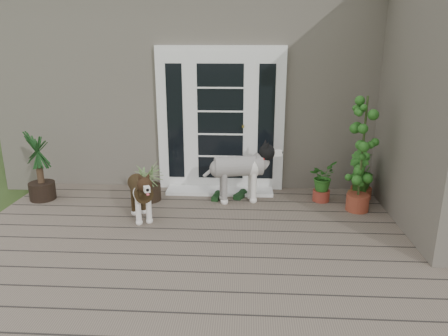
{
  "coord_description": "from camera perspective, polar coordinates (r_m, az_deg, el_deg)",
  "views": [
    {
      "loc": [
        0.21,
        -3.58,
        2.31
      ],
      "look_at": [
        -0.1,
        1.75,
        0.7
      ],
      "focal_mm": 33.52,
      "sensor_mm": 36.0,
      "label": 1
    }
  ],
  "objects": [
    {
      "name": "deck",
      "position": [
        4.58,
        0.29,
        -12.66
      ],
      "size": [
        6.2,
        4.6,
        0.12
      ],
      "primitive_type": "cube",
      "color": "#6B5B4C",
      "rests_on": "ground"
    },
    {
      "name": "house_main",
      "position": [
        8.27,
        1.88,
        11.5
      ],
      "size": [
        7.4,
        4.0,
        3.1
      ],
      "primitive_type": "cube",
      "color": "#665E54",
      "rests_on": "ground"
    },
    {
      "name": "door_unit",
      "position": [
        6.3,
        -0.47,
        6.58
      ],
      "size": [
        1.9,
        0.14,
        2.15
      ],
      "primitive_type": "cube",
      "color": "white",
      "rests_on": "deck"
    },
    {
      "name": "door_step",
      "position": [
        6.38,
        -0.56,
        -3.07
      ],
      "size": [
        1.6,
        0.4,
        0.05
      ],
      "primitive_type": "cube",
      "color": "white",
      "rests_on": "deck"
    },
    {
      "name": "brindle_dog",
      "position": [
        5.44,
        -11.32,
        -3.83
      ],
      "size": [
        0.6,
        0.8,
        0.61
      ],
      "primitive_type": null,
      "rotation": [
        0.0,
        0.0,
        3.58
      ],
      "color": "#3C2B15",
      "rests_on": "deck"
    },
    {
      "name": "white_dog",
      "position": [
        5.91,
        1.99,
        -1.07
      ],
      "size": [
        0.97,
        0.58,
        0.76
      ],
      "primitive_type": null,
      "rotation": [
        0.0,
        0.0,
        -1.36
      ],
      "color": "beige",
      "rests_on": "deck"
    },
    {
      "name": "spider_plant",
      "position": [
        6.07,
        -10.3,
        -1.58
      ],
      "size": [
        0.74,
        0.74,
        0.61
      ],
      "primitive_type": null,
      "rotation": [
        0.0,
        0.0,
        -0.35
      ],
      "color": "#94BC73",
      "rests_on": "deck"
    },
    {
      "name": "yucca",
      "position": [
        6.5,
        -23.9,
        0.23
      ],
      "size": [
        0.91,
        0.91,
        1.0
      ],
      "primitive_type": null,
      "rotation": [
        0.0,
        0.0,
        0.42
      ],
      "color": "black",
      "rests_on": "deck"
    },
    {
      "name": "herb_a",
      "position": [
        6.12,
        13.2,
        -2.23
      ],
      "size": [
        0.53,
        0.53,
        0.49
      ],
      "primitive_type": "imported",
      "rotation": [
        0.0,
        0.0,
        1.03
      ],
      "color": "#22651D",
      "rests_on": "deck"
    },
    {
      "name": "herb_b",
      "position": [
        6.16,
        17.83,
        -2.21
      ],
      "size": [
        0.49,
        0.49,
        0.54
      ],
      "primitive_type": "imported",
      "rotation": [
        0.0,
        0.0,
        2.09
      ],
      "color": "#1A4B15",
      "rests_on": "deck"
    },
    {
      "name": "herb_c",
      "position": [
        6.38,
        18.3,
        -1.62
      ],
      "size": [
        0.49,
        0.49,
        0.54
      ],
      "primitive_type": "imported",
      "rotation": [
        0.0,
        0.0,
        3.95
      ],
      "color": "#1B4F16",
      "rests_on": "deck"
    },
    {
      "name": "sapling",
      "position": [
        5.75,
        18.34,
        1.93
      ],
      "size": [
        0.51,
        0.51,
        1.6
      ],
      "primitive_type": null,
      "rotation": [
        0.0,
        0.0,
        0.09
      ],
      "color": "#245D1A",
      "rests_on": "deck"
    },
    {
      "name": "clog_left",
      "position": [
        6.09,
        -1.02,
        -3.86
      ],
      "size": [
        0.18,
        0.3,
        0.08
      ],
      "primitive_type": null,
      "rotation": [
        0.0,
        0.0,
        -0.19
      ],
      "color": "black",
      "rests_on": "deck"
    },
    {
      "name": "clog_right",
      "position": [
        6.15,
        2.23,
        -3.66
      ],
      "size": [
        0.26,
        0.33,
        0.09
      ],
      "primitive_type": null,
      "rotation": [
        0.0,
        0.0,
        -0.46
      ],
      "color": "#153417",
      "rests_on": "deck"
    }
  ]
}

